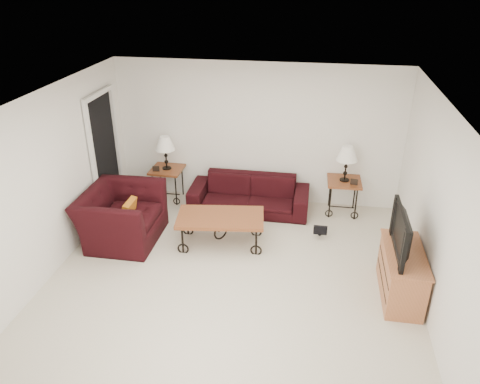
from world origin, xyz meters
name	(u,v)px	position (x,y,z in m)	size (l,w,h in m)	color
ground	(232,278)	(0.00, 0.00, 0.00)	(5.00, 5.00, 0.00)	beige
wall_back	(257,134)	(0.00, 2.50, 1.25)	(5.00, 0.02, 2.50)	white
wall_front	(173,340)	(0.00, -2.50, 1.25)	(5.00, 0.02, 2.50)	white
wall_left	(49,184)	(-2.50, 0.00, 1.25)	(0.02, 5.00, 2.50)	white
wall_right	(437,214)	(2.50, 0.00, 1.25)	(0.02, 5.00, 2.50)	white
ceiling	(230,102)	(0.00, 0.00, 2.50)	(5.00, 5.00, 0.00)	white
doorway	(105,155)	(-2.47, 1.65, 1.02)	(0.08, 0.94, 2.04)	black
sofa	(249,194)	(-0.06, 2.02, 0.30)	(2.07, 0.81, 0.60)	black
side_table_left	(168,184)	(-1.59, 2.20, 0.30)	(0.56, 0.56, 0.61)	brown
side_table_right	(343,196)	(1.55, 2.20, 0.31)	(0.57, 0.57, 0.62)	brown
lamp_left	(166,153)	(-1.59, 2.20, 0.91)	(0.34, 0.34, 0.61)	black
lamp_right	(346,164)	(1.55, 2.20, 0.92)	(0.35, 0.35, 0.62)	black
photo_frame_left	(156,169)	(-1.74, 2.05, 0.66)	(0.12, 0.02, 0.10)	black
photo_frame_right	(354,182)	(1.70, 2.05, 0.67)	(0.12, 0.02, 0.10)	black
coffee_table	(221,230)	(-0.33, 0.85, 0.25)	(1.31, 0.71, 0.49)	brown
armchair	(122,216)	(-1.88, 0.75, 0.41)	(1.26, 1.10, 0.82)	black
throw_pillow	(129,212)	(-1.72, 0.70, 0.52)	(0.37, 0.10, 0.37)	orange
tv_stand	(401,274)	(2.23, 0.03, 0.33)	(0.46, 1.10, 0.66)	#BE6F46
television	(407,233)	(2.21, 0.03, 0.94)	(0.98, 0.13, 0.57)	black
backpack	(321,224)	(1.19, 1.34, 0.21)	(0.33, 0.25, 0.43)	black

